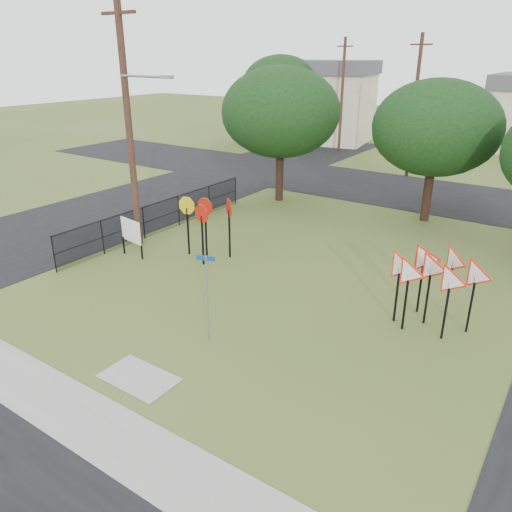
{
  "coord_description": "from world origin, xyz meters",
  "views": [
    {
      "loc": [
        8.61,
        -9.54,
        7.82
      ],
      "look_at": [
        -0.03,
        3.0,
        1.6
      ],
      "focal_mm": 35.0,
      "sensor_mm": 36.0,
      "label": 1
    }
  ],
  "objects_px": {
    "stop_sign_cluster": "(206,215)",
    "info_board": "(131,232)",
    "street_name_sign": "(207,293)",
    "yield_sign_cluster": "(434,272)"
  },
  "relations": [
    {
      "from": "stop_sign_cluster",
      "to": "info_board",
      "type": "height_order",
      "value": "stop_sign_cluster"
    },
    {
      "from": "stop_sign_cluster",
      "to": "info_board",
      "type": "relative_size",
      "value": 1.56
    },
    {
      "from": "street_name_sign",
      "to": "yield_sign_cluster",
      "type": "xyz_separation_m",
      "value": [
        4.98,
        4.57,
        0.22
      ]
    },
    {
      "from": "street_name_sign",
      "to": "stop_sign_cluster",
      "type": "bearing_deg",
      "value": 130.13
    },
    {
      "from": "info_board",
      "to": "stop_sign_cluster",
      "type": "bearing_deg",
      "value": 32.05
    },
    {
      "from": "yield_sign_cluster",
      "to": "info_board",
      "type": "bearing_deg",
      "value": -173.57
    },
    {
      "from": "stop_sign_cluster",
      "to": "yield_sign_cluster",
      "type": "bearing_deg",
      "value": -2.0
    },
    {
      "from": "stop_sign_cluster",
      "to": "yield_sign_cluster",
      "type": "relative_size",
      "value": 0.81
    },
    {
      "from": "stop_sign_cluster",
      "to": "info_board",
      "type": "xyz_separation_m",
      "value": [
        -2.62,
        -1.64,
        -0.78
      ]
    },
    {
      "from": "street_name_sign",
      "to": "info_board",
      "type": "distance_m",
      "value": 7.5
    }
  ]
}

